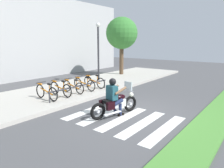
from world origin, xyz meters
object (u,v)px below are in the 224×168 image
at_px(bicycle_3, 84,84).
at_px(bike_rack, 81,86).
at_px(motorcycle, 115,104).
at_px(rider, 114,94).
at_px(street_lamp, 98,47).
at_px(bicycle_4, 94,82).
at_px(bicycle_0, 46,92).
at_px(tree_near_rack, 122,34).
at_px(bicycle_2, 73,86).
at_px(bicycle_1, 61,89).

relative_size(bicycle_3, bike_rack, 0.43).
relative_size(motorcycle, rider, 1.50).
xyz_separation_m(motorcycle, rider, (-0.07, 0.02, 0.36)).
bearing_deg(street_lamp, bicycle_4, -145.64).
xyz_separation_m(motorcycle, bicycle_0, (-0.55, 3.45, 0.05)).
relative_size(motorcycle, bicycle_0, 1.32).
relative_size(bicycle_0, tree_near_rack, 0.35).
xyz_separation_m(bike_rack, street_lamp, (3.48, 1.84, 1.84)).
xyz_separation_m(bicycle_2, tree_near_rack, (6.77, 1.68, 2.87)).
xyz_separation_m(bicycle_4, tree_near_rack, (5.16, 1.69, 2.86)).
distance_m(street_lamp, tree_near_rack, 3.44).
bearing_deg(tree_near_rack, bicycle_1, -167.44).
bearing_deg(bicycle_3, bicycle_2, 179.99).
bearing_deg(bicycle_0, bicycle_2, 0.03).
relative_size(bicycle_2, street_lamp, 0.40).
bearing_deg(bicycle_1, bicycle_2, 0.08).
bearing_deg(bicycle_3, bicycle_1, -179.96).
bearing_deg(rider, motorcycle, -16.98).
relative_size(bicycle_0, street_lamp, 0.41).
bearing_deg(bicycle_1, bike_rack, -34.63).
xyz_separation_m(bicycle_0, street_lamp, (5.09, 1.29, 1.91)).
bearing_deg(street_lamp, bicycle_1, -163.30).
height_order(bicycle_3, bicycle_4, bicycle_4).
xyz_separation_m(bicycle_2, bicycle_3, (0.80, -0.00, 0.01)).
distance_m(rider, street_lamp, 6.79).
relative_size(bicycle_4, tree_near_rack, 0.35).
xyz_separation_m(street_lamp, tree_near_rack, (3.28, 0.40, 0.94)).
height_order(bicycle_0, bicycle_1, bicycle_1).
distance_m(bicycle_4, tree_near_rack, 6.14).
height_order(motorcycle, bicycle_3, motorcycle).
distance_m(bicycle_3, bicycle_4, 0.80).
bearing_deg(bicycle_2, bike_rack, -90.01).
distance_m(bicycle_4, bike_rack, 1.70).
bearing_deg(street_lamp, rider, -134.38).
bearing_deg(street_lamp, bicycle_2, -159.76).
bearing_deg(rider, street_lamp, 45.62).
bearing_deg(bicycle_1, tree_near_rack, 12.56).
height_order(bicycle_0, bike_rack, bicycle_0).
height_order(motorcycle, tree_near_rack, tree_near_rack).
distance_m(bicycle_0, bicycle_4, 3.21).
height_order(rider, bicycle_2, rider).
relative_size(bicycle_1, street_lamp, 0.41).
distance_m(bicycle_2, tree_near_rack, 7.54).
distance_m(rider, tree_near_rack, 9.75).
xyz_separation_m(rider, tree_near_rack, (7.90, 5.12, 2.53)).
height_order(bicycle_1, bike_rack, bicycle_1).
height_order(bicycle_1, bicycle_4, bicycle_1).
relative_size(rider, bicycle_1, 0.90).
bearing_deg(street_lamp, bicycle_3, -154.40).
distance_m(bicycle_0, bicycle_3, 2.41).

